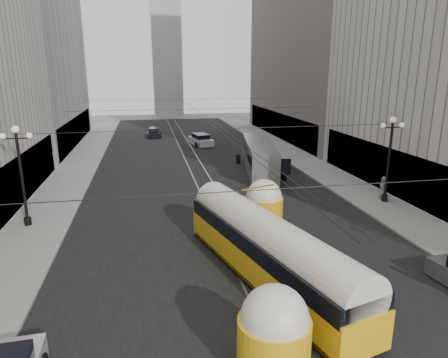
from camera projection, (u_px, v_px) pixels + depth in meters
name	position (u px, v px, depth m)	size (l,w,h in m)	color
road	(196.00, 167.00, 41.70)	(20.00, 85.00, 0.02)	black
sidewalk_left	(81.00, 163.00, 42.79)	(4.00, 72.00, 0.15)	gray
sidewalk_right	(293.00, 155.00, 47.19)	(4.00, 72.00, 0.15)	gray
rail_left	(188.00, 167.00, 41.56)	(0.12, 85.00, 0.04)	gray
rail_right	(203.00, 166.00, 41.83)	(0.12, 85.00, 0.04)	gray
building_left_far	(16.00, 32.00, 48.94)	(12.60, 28.60, 28.60)	#999999
building_right_far	(322.00, 21.00, 55.74)	(12.60, 32.60, 32.60)	#514C47
distant_tower	(166.00, 44.00, 82.73)	(6.00, 6.00, 31.36)	#B2AFA8
lamppost_left_mid	(21.00, 170.00, 24.67)	(1.86, 0.44, 6.37)	black
lamppost_right_mid	(389.00, 155.00, 29.28)	(1.86, 0.44, 6.37)	black
catenary	(197.00, 111.00, 39.21)	(25.00, 72.00, 0.23)	black
streetcar	(267.00, 248.00, 18.82)	(5.64, 14.68, 3.30)	gold
city_bus	(259.00, 155.00, 39.29)	(4.34, 11.95, 2.96)	gray
sedan_white_far	(201.00, 140.00, 53.49)	(2.94, 5.10, 1.51)	white
sedan_dark_far	(155.00, 133.00, 60.25)	(2.29, 4.47, 1.35)	black
pedestrian_crossing_b	(351.00, 337.00, 13.74)	(0.85, 0.66, 1.75)	#B5B4A9
pedestrian_sidewalk_right	(384.00, 188.00, 30.52)	(0.87, 0.54, 1.78)	slate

